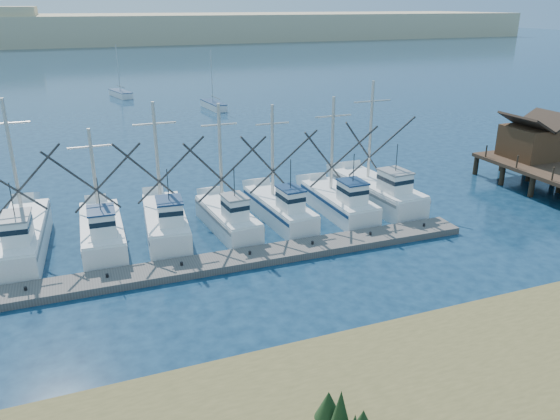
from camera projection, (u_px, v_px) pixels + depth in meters
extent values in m
plane|color=#0C2036|center=(381.00, 290.00, 28.74)|extent=(500.00, 500.00, 0.00)
cube|color=#58534E|center=(217.00, 263.00, 31.20)|extent=(32.02, 2.42, 0.43)
cube|color=#4C331E|center=(532.00, 142.00, 45.32)|extent=(4.00, 4.00, 2.60)
cube|color=tan|center=(96.00, 28.00, 209.78)|extent=(360.00, 60.00, 10.00)
cube|color=white|center=(24.00, 240.00, 32.75)|extent=(3.01, 9.50, 1.68)
cube|color=white|center=(17.00, 230.00, 30.10)|extent=(1.53, 2.37, 1.50)
cylinder|color=#B7B2A8|center=(13.00, 160.00, 32.53)|extent=(0.22, 0.22, 7.37)
cube|color=white|center=(102.00, 234.00, 33.66)|extent=(2.68, 7.98, 1.53)
cube|color=white|center=(102.00, 223.00, 31.36)|extent=(1.48, 1.97, 1.50)
cylinder|color=#B7B2A8|center=(94.00, 173.00, 33.57)|extent=(0.22, 0.22, 5.59)
cube|color=white|center=(166.00, 225.00, 34.96)|extent=(3.16, 8.07, 1.63)
cube|color=white|center=(170.00, 213.00, 32.64)|extent=(1.59, 2.05, 1.50)
cylinder|color=#B7B2A8|center=(157.00, 156.00, 34.62)|extent=(0.22, 0.22, 6.86)
cube|color=white|center=(228.00, 220.00, 35.99)|extent=(2.71, 7.20, 1.40)
cube|color=white|center=(235.00, 209.00, 33.91)|extent=(1.38, 1.82, 1.50)
cylinder|color=#B7B2A8|center=(220.00, 156.00, 35.58)|extent=(0.22, 0.22, 6.81)
cube|color=white|center=(279.00, 211.00, 37.55)|extent=(2.70, 7.81, 1.42)
cube|color=white|center=(290.00, 200.00, 35.32)|extent=(1.38, 1.96, 1.50)
cylinder|color=#B7B2A8|center=(272.00, 152.00, 37.30)|extent=(0.22, 0.22, 6.41)
cube|color=white|center=(338.00, 204.00, 39.05)|extent=(2.66, 7.60, 1.36)
cube|color=white|center=(352.00, 193.00, 36.86)|extent=(1.49, 1.87, 1.50)
cylinder|color=#B7B2A8|center=(332.00, 144.00, 38.73)|extent=(0.22, 0.22, 6.75)
cube|color=white|center=(377.00, 194.00, 40.63)|extent=(3.40, 8.77, 1.64)
cube|color=white|center=(395.00, 182.00, 38.16)|extent=(1.75, 2.21, 1.50)
cylinder|color=#B7B2A8|center=(371.00, 131.00, 40.32)|extent=(0.22, 0.22, 7.28)
cube|color=white|center=(214.00, 106.00, 77.61)|extent=(2.32, 6.44, 0.90)
cylinder|color=#B7B2A8|center=(212.00, 76.00, 76.43)|extent=(0.12, 0.12, 7.20)
cube|color=white|center=(121.00, 94.00, 87.43)|extent=(3.21, 6.39, 0.90)
cylinder|color=#B7B2A8|center=(118.00, 68.00, 86.25)|extent=(0.12, 0.12, 7.20)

